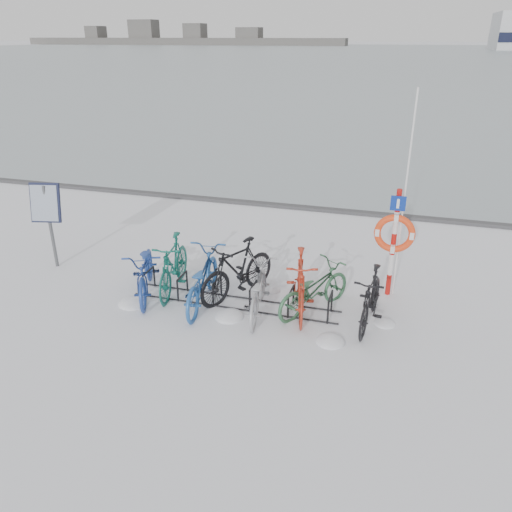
# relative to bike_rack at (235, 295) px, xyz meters

# --- Properties ---
(ground) EXTENTS (900.00, 900.00, 0.00)m
(ground) POSITION_rel_bike_rack_xyz_m (0.00, 0.00, -0.18)
(ground) COLOR white
(ground) RESTS_ON ground
(ice_sheet) EXTENTS (400.00, 298.00, 0.02)m
(ice_sheet) POSITION_rel_bike_rack_xyz_m (0.00, 155.00, -0.17)
(ice_sheet) COLOR #A2ADB7
(ice_sheet) RESTS_ON ground
(quay_edge) EXTENTS (400.00, 0.25, 0.10)m
(quay_edge) POSITION_rel_bike_rack_xyz_m (0.00, 5.90, -0.13)
(quay_edge) COLOR #3F3F42
(quay_edge) RESTS_ON ground
(bike_rack) EXTENTS (4.00, 0.48, 0.46)m
(bike_rack) POSITION_rel_bike_rack_xyz_m (0.00, 0.00, 0.00)
(bike_rack) COLOR black
(bike_rack) RESTS_ON ground
(info_board) EXTENTS (0.67, 0.37, 1.89)m
(info_board) POSITION_rel_bike_rack_xyz_m (-4.33, 0.47, 1.18)
(info_board) COLOR #595B5E
(info_board) RESTS_ON ground
(lifebuoy_station) EXTENTS (0.75, 0.22, 3.89)m
(lifebuoy_station) POSITION_rel_bike_rack_xyz_m (2.77, 1.16, 1.13)
(lifebuoy_station) COLOR #B0120E
(lifebuoy_station) RESTS_ON ground
(shoreline) EXTENTS (180.00, 12.00, 9.50)m
(shoreline) POSITION_rel_bike_rack_xyz_m (-122.02, 260.00, 2.61)
(shoreline) COLOR #484848
(shoreline) RESTS_ON ground
(bike_0) EXTENTS (1.42, 2.12, 1.05)m
(bike_0) POSITION_rel_bike_rack_xyz_m (-1.80, -0.07, 0.34)
(bike_0) COLOR navy
(bike_0) RESTS_ON ground
(bike_1) EXTENTS (0.81, 1.94, 1.13)m
(bike_1) POSITION_rel_bike_rack_xyz_m (-1.36, 0.22, 0.39)
(bike_1) COLOR #125D4F
(bike_1) RESTS_ON ground
(bike_2) EXTENTS (0.93, 2.08, 1.06)m
(bike_2) POSITION_rel_bike_rack_xyz_m (-0.61, -0.13, 0.35)
(bike_2) COLOR #2357A1
(bike_2) RESTS_ON ground
(bike_3) EXTENTS (1.36, 1.97, 1.16)m
(bike_3) POSITION_rel_bike_rack_xyz_m (-0.06, 0.35, 0.40)
(bike_3) COLOR black
(bike_3) RESTS_ON ground
(bike_4) EXTENTS (0.89, 1.88, 0.95)m
(bike_4) POSITION_rel_bike_rack_xyz_m (0.49, -0.18, 0.29)
(bike_4) COLOR #9E9FA5
(bike_4) RESTS_ON ground
(bike_5) EXTENTS (0.96, 1.98, 1.15)m
(bike_5) POSITION_rel_bike_rack_xyz_m (1.22, 0.13, 0.39)
(bike_5) COLOR #B6301C
(bike_5) RESTS_ON ground
(bike_6) EXTENTS (1.50, 1.85, 0.94)m
(bike_6) POSITION_rel_bike_rack_xyz_m (1.46, 0.20, 0.29)
(bike_6) COLOR #326442
(bike_6) RESTS_ON ground
(bike_7) EXTENTS (0.68, 1.77, 1.04)m
(bike_7) POSITION_rel_bike_rack_xyz_m (2.50, 0.02, 0.34)
(bike_7) COLOR black
(bike_7) RESTS_ON ground
(snow_drifts) EXTENTS (5.11, 1.91, 0.20)m
(snow_drifts) POSITION_rel_bike_rack_xyz_m (0.12, -0.16, -0.18)
(snow_drifts) COLOR white
(snow_drifts) RESTS_ON ground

